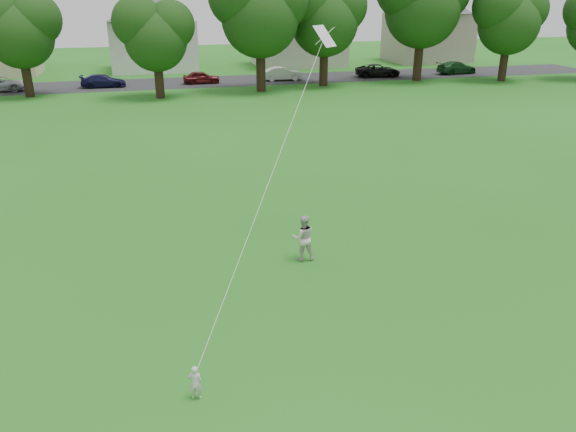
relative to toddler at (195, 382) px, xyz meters
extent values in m
plane|color=#1D6216|center=(0.97, 2.04, -0.41)|extent=(160.00, 160.00, 0.00)
cube|color=#2D2D30|center=(0.97, 44.04, -0.40)|extent=(90.00, 7.00, 0.01)
imported|color=silver|center=(0.00, 0.00, 0.00)|extent=(0.34, 0.27, 0.82)
imported|color=beige|center=(3.99, 5.82, 0.35)|extent=(0.80, 0.65, 1.52)
plane|color=silver|center=(5.26, 8.02, 6.29)|extent=(0.97, 0.94, 0.64)
cylinder|color=white|center=(2.63, 4.01, 3.23)|extent=(0.01, 0.01, 11.37)
cylinder|color=black|center=(-9.45, 39.68, 1.21)|extent=(0.72, 0.72, 3.23)
cylinder|color=black|center=(0.77, 36.51, 1.09)|extent=(0.70, 0.70, 3.00)
cylinder|color=black|center=(9.24, 37.70, 1.58)|extent=(0.78, 0.78, 3.97)
cylinder|color=black|center=(15.26, 39.17, 1.42)|extent=(0.75, 0.75, 3.66)
cylinder|color=black|center=(24.82, 39.93, 1.73)|extent=(0.81, 0.81, 4.28)
cylinder|color=black|center=(32.57, 37.80, 1.32)|extent=(0.74, 0.74, 3.47)
imported|color=#9EA2AC|center=(-12.22, 43.04, 0.20)|extent=(4.38, 2.17, 1.20)
imported|color=#121239|center=(-3.89, 43.04, 0.16)|extent=(3.88, 1.63, 1.12)
imported|color=#571113|center=(4.74, 43.04, 0.17)|extent=(3.35, 1.38, 1.14)
imported|color=silver|center=(12.41, 43.04, 0.23)|extent=(3.85, 1.41, 1.26)
imported|color=black|center=(22.16, 43.04, 0.21)|extent=(4.64, 2.59, 1.22)
imported|color=#16421C|center=(30.81, 43.04, 0.22)|extent=(4.45, 2.30, 1.23)
cube|color=white|center=(0.97, 54.04, 2.17)|extent=(8.73, 7.62, 5.15)
cube|color=beige|center=(16.97, 54.04, 2.49)|extent=(9.63, 7.30, 5.80)
cube|color=#A49888|center=(32.97, 54.04, 2.33)|extent=(8.87, 7.15, 5.48)
camera|label=1|loc=(-0.48, -9.80, 7.67)|focal=35.00mm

